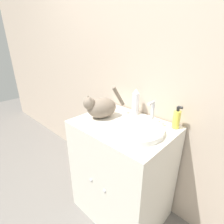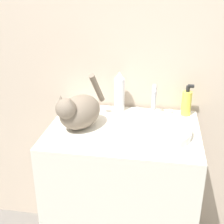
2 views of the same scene
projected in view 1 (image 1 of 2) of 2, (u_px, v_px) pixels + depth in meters
The scene contains 7 objects.
wall_back at pixel (151, 65), 1.32m from camera, with size 6.00×0.05×2.50m.
vanity_cabinet at pixel (122, 171), 1.44m from camera, with size 0.71×0.55×0.86m.
sink_basin at pixel (136, 129), 1.16m from camera, with size 0.37×0.37×0.04m.
faucet at pixel (152, 114), 1.27m from camera, with size 0.20×0.08×0.17m.
cat at pixel (101, 107), 1.35m from camera, with size 0.24×0.34×0.24m.
soap_bottle at pixel (176, 119), 1.19m from camera, with size 0.05×0.05×0.17m.
spray_bottle at pixel (136, 102), 1.40m from camera, with size 0.06×0.06×0.21m.
Camera 1 is at (0.72, -0.61, 1.44)m, focal length 28.00 mm.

